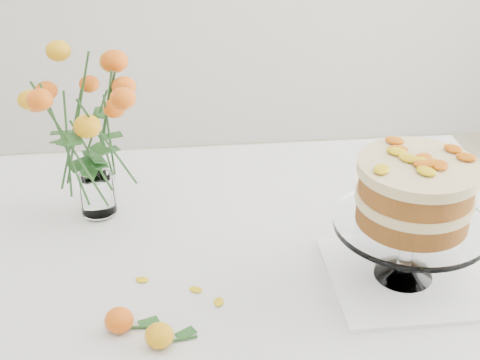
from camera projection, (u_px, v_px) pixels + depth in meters
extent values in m
cube|color=tan|center=(203.00, 257.00, 1.38)|extent=(1.40, 0.90, 0.04)
cylinder|color=tan|center=(412.00, 274.00, 1.94)|extent=(0.06, 0.06, 0.71)
cube|color=silver|center=(202.00, 248.00, 1.37)|extent=(1.42, 0.92, 0.01)
cube|color=silver|center=(194.00, 182.00, 1.82)|extent=(1.42, 0.01, 0.20)
cube|color=white|center=(402.00, 277.00, 1.27)|extent=(0.28, 0.28, 0.01)
cylinder|color=white|center=(407.00, 247.00, 1.24)|extent=(0.03, 0.03, 0.09)
cylinder|color=white|center=(410.00, 224.00, 1.21)|extent=(0.28, 0.28, 0.01)
cylinder|color=brown|center=(412.00, 211.00, 1.20)|extent=(0.21, 0.21, 0.04)
cylinder|color=beige|center=(414.00, 198.00, 1.19)|extent=(0.21, 0.21, 0.02)
cylinder|color=brown|center=(416.00, 183.00, 1.17)|extent=(0.21, 0.21, 0.04)
cylinder|color=beige|center=(419.00, 168.00, 1.16)|extent=(0.22, 0.22, 0.02)
cylinder|color=white|center=(100.00, 213.00, 1.48)|extent=(0.06, 0.06, 0.01)
cylinder|color=white|center=(97.00, 194.00, 1.45)|extent=(0.08, 0.08, 0.09)
ellipsoid|color=orange|center=(159.00, 336.00, 1.11)|extent=(0.05, 0.05, 0.04)
cylinder|color=#265020|center=(180.00, 340.00, 1.13)|extent=(0.06, 0.01, 0.00)
ellipsoid|color=orange|center=(119.00, 320.00, 1.14)|extent=(0.05, 0.05, 0.04)
cylinder|color=#265020|center=(141.00, 328.00, 1.15)|extent=(0.06, 0.01, 0.01)
ellipsoid|color=yellow|center=(142.00, 280.00, 1.27)|extent=(0.03, 0.02, 0.00)
ellipsoid|color=yellow|center=(196.00, 290.00, 1.24)|extent=(0.03, 0.02, 0.00)
ellipsoid|color=yellow|center=(219.00, 302.00, 1.21)|extent=(0.03, 0.02, 0.00)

